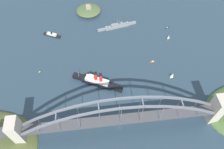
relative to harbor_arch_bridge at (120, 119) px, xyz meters
The scene contains 12 objects.
ground_plane 26.32m from the harbor_arch_bridge, 14.04° to the right, with size 1400.00×1400.00×0.00m, color #283D4C.
harbor_arch_bridge is the anchor object (origin of this frame).
ocean_liner 76.70m from the harbor_arch_bridge, 107.68° to the left, with size 72.37×39.15×19.19m.
naval_cruiser 192.38m from the harbor_arch_bridge, 83.21° to the left, with size 71.79×17.35×18.34m.
harbor_ferry_steamer 205.37m from the harbor_arch_bridge, 117.28° to the left, with size 30.78×18.39×7.44m.
fort_island_mid_harbor 240.49m from the harbor_arch_bridge, 96.37° to the left, with size 45.98×43.44×16.40m.
small_boat_0 185.87m from the harbor_arch_bridge, 54.75° to the left, with size 5.91×7.41×7.74m.
small_boat_1 210.82m from the harbor_arch_bridge, 57.69° to the left, with size 6.86×4.85×1.85m.
small_boat_2 124.72m from the harbor_arch_bridge, 56.78° to the left, with size 11.52×2.68×2.24m.
small_boat_3 151.09m from the harbor_arch_bridge, 136.97° to the left, with size 5.15×6.55×2.40m.
small_boat_4 115.47m from the harbor_arch_bridge, 38.08° to the left, with size 8.47×8.01×9.18m.
channel_marker_buoy 52.18m from the harbor_arch_bridge, 30.05° to the left, with size 2.20×2.20×2.75m.
Camera 1 is at (-22.04, -107.48, 265.57)m, focal length 34.66 mm.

